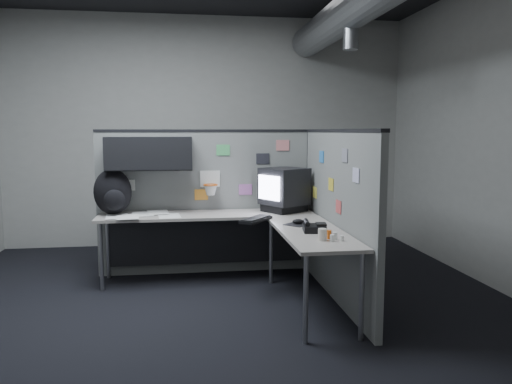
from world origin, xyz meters
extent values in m
cube|color=black|center=(0.00, 0.00, -0.01)|extent=(5.60, 5.60, 0.01)
cube|color=#9E9E99|center=(0.00, 2.80, 1.60)|extent=(5.60, 0.01, 3.20)
cube|color=#9E9E99|center=(0.00, -2.80, 1.60)|extent=(5.60, 0.01, 3.20)
cylinder|color=slate|center=(1.40, 0.80, 2.60)|extent=(0.16, 0.16, 0.30)
cube|color=slate|center=(-0.08, 1.30, 0.80)|extent=(2.43, 0.06, 1.60)
cube|color=black|center=(-0.08, 1.30, 1.61)|extent=(2.43, 0.07, 0.03)
cube|color=black|center=(1.10, 1.30, 0.80)|extent=(0.07, 0.07, 1.60)
cube|color=black|center=(-0.70, 1.10, 1.38)|extent=(0.90, 0.35, 0.35)
cube|color=black|center=(-0.70, 0.93, 1.38)|extent=(0.90, 0.02, 0.33)
cube|color=silver|center=(-0.05, 1.26, 1.08)|extent=(0.22, 0.02, 0.18)
torus|color=#D85914|center=(-0.05, 1.17, 1.02)|extent=(0.16, 0.16, 0.01)
cone|color=white|center=(-0.05, 1.17, 0.96)|extent=(0.14, 0.14, 0.11)
cube|color=silver|center=(-0.95, 1.26, 1.02)|extent=(0.15, 0.01, 0.12)
cube|color=#4CB266|center=(0.10, 1.26, 1.40)|extent=(0.15, 0.01, 0.12)
cube|color=#B266B2|center=(0.35, 1.26, 0.95)|extent=(0.15, 0.01, 0.12)
cube|color=#26262D|center=(0.55, 1.26, 1.30)|extent=(0.15, 0.01, 0.12)
cube|color=#D87F7F|center=(0.78, 1.26, 1.45)|extent=(0.15, 0.01, 0.12)
cube|color=orange|center=(-0.15, 1.26, 0.90)|extent=(0.15, 0.01, 0.12)
cube|color=slate|center=(1.10, 0.22, 0.80)|extent=(0.06, 2.23, 1.60)
cube|color=black|center=(1.10, 0.22, 1.61)|extent=(0.07, 2.23, 0.03)
cube|color=#337FCC|center=(1.06, 0.65, 1.35)|extent=(0.01, 0.15, 0.12)
cube|color=gold|center=(1.06, 0.30, 1.10)|extent=(0.01, 0.15, 0.12)
cube|color=gray|center=(1.06, -0.10, 1.40)|extent=(0.01, 0.15, 0.12)
cube|color=#E5D84C|center=(1.06, 0.90, 0.95)|extent=(0.01, 0.15, 0.12)
cube|color=silver|center=(1.06, -0.40, 1.25)|extent=(0.01, 0.15, 0.12)
cube|color=#CC4C4C|center=(1.06, 0.05, 0.92)|extent=(0.01, 0.15, 0.12)
cube|color=#9F978F|center=(-0.10, 0.98, 0.71)|extent=(2.30, 0.56, 0.03)
cube|color=#9F978F|center=(0.78, -0.07, 0.71)|extent=(0.56, 1.55, 0.03)
cube|color=black|center=(-0.10, 1.20, 0.40)|extent=(2.18, 0.02, 0.55)
cylinder|color=gray|center=(-1.18, 0.76, 0.35)|extent=(0.04, 0.04, 0.70)
cylinder|color=gray|center=(-1.18, 1.20, 0.35)|extent=(0.04, 0.04, 0.70)
cylinder|color=gray|center=(0.56, 0.76, 0.35)|extent=(0.04, 0.04, 0.70)
cylinder|color=gray|center=(0.56, -0.78, 0.35)|extent=(0.04, 0.04, 0.70)
cylinder|color=gray|center=(1.00, -0.78, 0.35)|extent=(0.04, 0.04, 0.70)
cube|color=black|center=(0.75, 1.01, 0.77)|extent=(0.52, 0.51, 0.08)
cube|color=black|center=(0.75, 1.01, 1.01)|extent=(0.58, 0.58, 0.40)
cube|color=silver|center=(0.56, 0.89, 1.01)|extent=(0.18, 0.29, 0.26)
cube|color=black|center=(0.36, 0.47, 0.74)|extent=(0.37, 0.43, 0.03)
cube|color=black|center=(0.36, 0.47, 0.76)|extent=(0.33, 0.39, 0.01)
cube|color=black|center=(0.73, 0.23, 0.73)|extent=(0.31, 0.30, 0.01)
ellipsoid|color=black|center=(0.73, 0.23, 0.76)|extent=(0.12, 0.08, 0.05)
cube|color=black|center=(0.79, -0.12, 0.76)|extent=(0.22, 0.24, 0.06)
cylinder|color=black|center=(0.73, -0.10, 0.81)|extent=(0.07, 0.20, 0.04)
cube|color=black|center=(0.85, -0.14, 0.80)|extent=(0.10, 0.13, 0.02)
cylinder|color=silver|center=(0.88, -0.47, 0.76)|extent=(0.05, 0.05, 0.06)
cylinder|color=silver|center=(0.83, -0.53, 0.76)|extent=(0.04, 0.04, 0.05)
cylinder|color=silver|center=(0.92, -0.52, 0.75)|extent=(0.04, 0.04, 0.05)
cylinder|color=#D85914|center=(0.84, -0.43, 0.77)|extent=(0.04, 0.04, 0.07)
cylinder|color=beige|center=(0.77, -0.48, 0.78)|extent=(0.09, 0.09, 0.10)
cube|color=white|center=(-0.50, 0.88, 0.73)|extent=(0.25, 0.34, 0.00)
cube|color=white|center=(-0.78, 1.01, 0.73)|extent=(0.26, 0.34, 0.00)
cube|color=white|center=(-1.03, 0.88, 0.74)|extent=(0.26, 0.34, 0.00)
cube|color=white|center=(-0.63, 1.08, 0.74)|extent=(0.25, 0.34, 0.00)
cube|color=white|center=(-0.91, 0.81, 0.74)|extent=(0.26, 0.34, 0.00)
ellipsoid|color=black|center=(-1.09, 1.07, 0.97)|extent=(0.43, 0.33, 0.48)
ellipsoid|color=black|center=(-1.05, 0.91, 0.91)|extent=(0.23, 0.14, 0.22)
camera|label=1|loc=(-0.33, -4.33, 1.61)|focal=35.00mm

